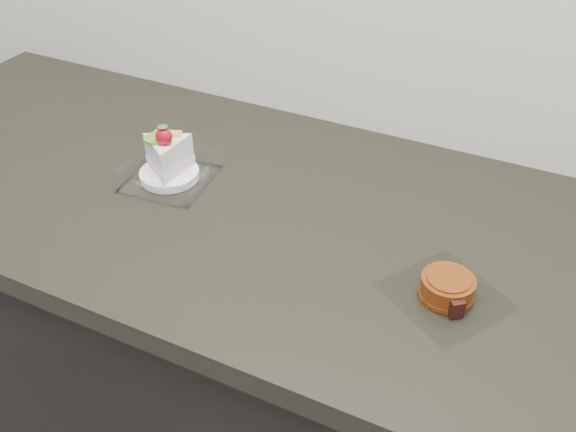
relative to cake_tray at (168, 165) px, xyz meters
The scene contains 3 objects.
counter 0.61m from the cake_tray, ahead, with size 2.04×0.64×0.90m.
cake_tray is the anchor object (origin of this frame).
mooncake_wrap 0.52m from the cake_tray, ahead, with size 0.20×0.20×0.04m.
Camera 1 is at (0.22, 0.94, 1.52)m, focal length 40.00 mm.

